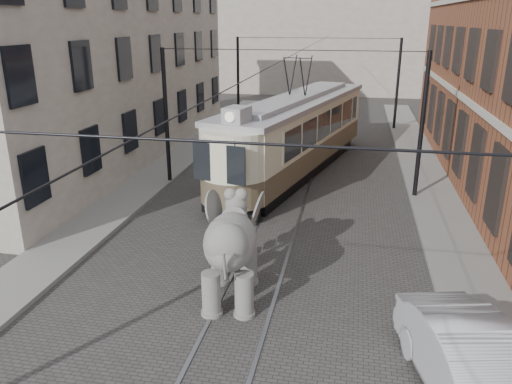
# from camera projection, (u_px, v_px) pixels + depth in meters

# --- Properties ---
(ground) EXTENTS (120.00, 120.00, 0.00)m
(ground) POSITION_uv_depth(u_px,v_px,m) (268.00, 248.00, 16.48)
(ground) COLOR #3C3A37
(tram_rails) EXTENTS (1.54, 80.00, 0.02)m
(tram_rails) POSITION_uv_depth(u_px,v_px,m) (268.00, 248.00, 16.48)
(tram_rails) COLOR slate
(tram_rails) RESTS_ON ground
(sidewalk_right) EXTENTS (2.00, 60.00, 0.15)m
(sidewalk_right) POSITION_uv_depth(u_px,v_px,m) (461.00, 262.00, 15.36)
(sidewalk_right) COLOR slate
(sidewalk_right) RESTS_ON ground
(sidewalk_left) EXTENTS (2.00, 60.00, 0.15)m
(sidewalk_left) POSITION_uv_depth(u_px,v_px,m) (86.00, 231.00, 17.64)
(sidewalk_left) COLOR slate
(sidewalk_left) RESTS_ON ground
(stucco_building) EXTENTS (7.00, 24.00, 10.00)m
(stucco_building) POSITION_uv_depth(u_px,v_px,m) (93.00, 62.00, 26.14)
(stucco_building) COLOR gray
(stucco_building) RESTS_ON ground
(distant_block) EXTENTS (28.00, 10.00, 14.00)m
(distant_block) POSITION_uv_depth(u_px,v_px,m) (335.00, 20.00, 51.31)
(distant_block) COLOR gray
(distant_block) RESTS_ON ground
(catenary) EXTENTS (11.00, 30.20, 6.00)m
(catenary) POSITION_uv_depth(u_px,v_px,m) (285.00, 128.00, 20.18)
(catenary) COLOR black
(catenary) RESTS_ON ground
(tram) EXTENTS (6.17, 14.12, 5.49)m
(tram) POSITION_uv_depth(u_px,v_px,m) (297.00, 117.00, 23.84)
(tram) COLOR beige
(tram) RESTS_ON ground
(elephant) EXTENTS (2.90, 4.52, 2.59)m
(elephant) POSITION_uv_depth(u_px,v_px,m) (231.00, 254.00, 13.15)
(elephant) COLOR slate
(elephant) RESTS_ON ground
(parked_car) EXTENTS (2.80, 4.99, 1.56)m
(parked_car) POSITION_uv_depth(u_px,v_px,m) (475.00, 369.00, 9.62)
(parked_car) COLOR #A3A3A8
(parked_car) RESTS_ON ground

